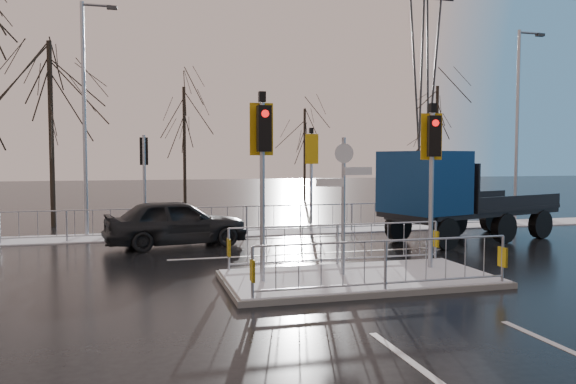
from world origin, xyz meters
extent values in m
plane|color=black|center=(0.00, 0.00, 0.00)|extent=(120.00, 120.00, 0.00)
cube|color=white|center=(0.00, 8.60, 0.02)|extent=(30.00, 2.00, 0.04)
cube|color=silver|center=(-1.20, -5.50, 0.00)|extent=(0.12, 4.00, 0.01)
cube|color=silver|center=(0.00, 3.80, 0.00)|extent=(8.00, 0.15, 0.01)
cube|color=#63635E|center=(0.00, 0.00, 0.06)|extent=(6.00, 3.00, 0.12)
cube|color=white|center=(0.00, 0.00, 0.14)|extent=(5.85, 2.85, 0.03)
cube|color=gold|center=(-2.70, -1.38, 0.67)|extent=(0.05, 0.28, 0.42)
cube|color=gold|center=(2.70, -1.38, 0.67)|extent=(0.05, 0.28, 0.42)
cube|color=gold|center=(-2.70, 1.38, 0.67)|extent=(0.05, 0.28, 0.42)
cube|color=gold|center=(2.70, 1.38, 0.67)|extent=(0.05, 0.28, 0.42)
cylinder|color=#989DA6|center=(-2.20, 0.00, 2.02)|extent=(0.11, 0.11, 3.80)
cube|color=black|center=(-2.20, -0.18, 3.37)|extent=(0.28, 0.22, 0.95)
cylinder|color=red|center=(-2.20, -0.29, 3.67)|extent=(0.16, 0.04, 0.16)
cube|color=gold|center=(-2.20, 0.07, 3.37)|extent=(0.50, 0.03, 1.10)
cube|color=black|center=(-2.20, 0.00, 4.04)|extent=(0.14, 0.14, 0.22)
cylinder|color=#989DA6|center=(2.00, 0.40, 1.97)|extent=(0.11, 0.11, 3.70)
cube|color=black|center=(1.95, 0.23, 3.27)|extent=(0.33, 0.28, 0.95)
cylinder|color=red|center=(1.93, 0.12, 3.57)|extent=(0.16, 0.08, 0.16)
cube|color=gold|center=(2.02, 0.47, 3.27)|extent=(0.49, 0.16, 1.10)
cube|color=black|center=(2.00, 0.40, 3.94)|extent=(0.14, 0.14, 0.22)
cylinder|color=#989DA6|center=(-0.30, 0.20, 1.67)|extent=(0.09, 0.09, 3.10)
cube|color=silver|center=(0.05, 0.20, 2.47)|extent=(0.70, 0.14, 0.18)
cube|color=silver|center=(-0.62, 0.20, 2.22)|extent=(0.62, 0.15, 0.18)
cylinder|color=silver|center=(-0.30, 0.17, 2.87)|extent=(0.44, 0.03, 0.44)
cylinder|color=#989DA6|center=(-4.50, 8.30, 1.79)|extent=(0.11, 0.11, 3.50)
cube|color=black|center=(-4.50, 8.48, 2.99)|extent=(0.28, 0.22, 0.95)
cylinder|color=red|center=(-4.50, 8.59, 3.29)|extent=(0.16, 0.04, 0.16)
cylinder|color=#989DA6|center=(1.50, 8.30, 1.84)|extent=(0.11, 0.11, 3.60)
cube|color=black|center=(1.50, 8.48, 3.09)|extent=(0.28, 0.22, 0.95)
cylinder|color=red|center=(1.50, 8.59, 3.39)|extent=(0.16, 0.04, 0.16)
cube|color=gold|center=(1.50, 8.23, 3.09)|extent=(0.50, 0.03, 1.10)
cube|color=black|center=(1.50, 8.30, 3.76)|extent=(0.14, 0.14, 0.22)
cylinder|color=#989DA6|center=(6.50, 8.30, 1.79)|extent=(0.11, 0.11, 3.50)
cube|color=black|center=(6.45, 8.47, 2.99)|extent=(0.33, 0.28, 0.95)
cylinder|color=red|center=(6.43, 8.58, 3.29)|extent=(0.16, 0.08, 0.16)
cube|color=black|center=(6.50, 8.30, 3.66)|extent=(0.14, 0.14, 0.22)
imported|color=black|center=(-3.58, 6.21, 0.75)|extent=(4.62, 2.47, 1.49)
cylinder|color=black|center=(4.17, 3.35, 0.49)|extent=(1.01, 0.56, 0.97)
cylinder|color=black|center=(3.58, 5.31, 0.49)|extent=(1.01, 0.56, 0.97)
cylinder|color=black|center=(6.77, 4.13, 0.49)|extent=(1.01, 0.56, 0.97)
cylinder|color=black|center=(6.19, 6.08, 0.49)|extent=(1.01, 0.56, 0.97)
cylinder|color=black|center=(8.63, 4.69, 0.49)|extent=(1.01, 0.56, 0.97)
cylinder|color=black|center=(8.05, 6.64, 0.49)|extent=(1.01, 0.56, 0.97)
cube|color=black|center=(6.11, 5.00, 0.95)|extent=(6.78, 3.97, 0.16)
cube|color=navy|center=(3.97, 4.36, 2.00)|extent=(2.53, 2.79, 1.94)
cube|color=black|center=(4.87, 4.63, 2.39)|extent=(0.59, 1.87, 1.07)
cube|color=#2D3033|center=(3.41, 4.19, 0.92)|extent=(0.75, 2.17, 0.34)
cube|color=black|center=(7.13, 5.30, 1.09)|extent=(4.76, 3.45, 0.12)
cube|color=black|center=(5.13, 4.70, 1.86)|extent=(0.74, 2.25, 1.46)
cylinder|color=black|center=(-8.00, 12.50, 3.68)|extent=(0.20, 0.20, 7.36)
cylinder|color=black|center=(-2.00, 22.00, 3.45)|extent=(0.19, 0.19, 6.90)
cylinder|color=black|center=(6.00, 24.00, 2.99)|extent=(0.16, 0.16, 5.98)
cylinder|color=black|center=(14.00, 21.00, 3.68)|extent=(0.20, 0.20, 7.36)
cylinder|color=#989DA6|center=(10.50, 8.50, 4.00)|extent=(0.14, 0.14, 8.00)
cylinder|color=#989DA6|center=(11.00, 8.50, 7.90)|extent=(1.00, 0.10, 0.10)
cube|color=#2D3033|center=(11.50, 8.50, 7.85)|extent=(0.35, 0.18, 0.12)
cylinder|color=#989DA6|center=(-6.50, 9.50, 4.10)|extent=(0.14, 0.14, 8.20)
cylinder|color=#989DA6|center=(-6.00, 9.50, 8.10)|extent=(1.00, 0.10, 0.10)
cube|color=#2D3033|center=(-5.50, 9.50, 8.05)|extent=(0.35, 0.18, 0.12)
cylinder|color=#2D3033|center=(18.60, 30.60, 10.00)|extent=(1.18, 1.18, 19.97)
cylinder|color=#2D3033|center=(17.40, 30.60, 10.00)|extent=(1.18, 1.18, 19.97)
cylinder|color=#2D3033|center=(18.60, 29.40, 10.00)|extent=(1.18, 1.18, 19.97)
cylinder|color=#2D3033|center=(17.40, 29.40, 10.00)|extent=(1.18, 1.18, 19.97)
camera|label=1|loc=(-4.76, -11.54, 2.78)|focal=35.00mm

